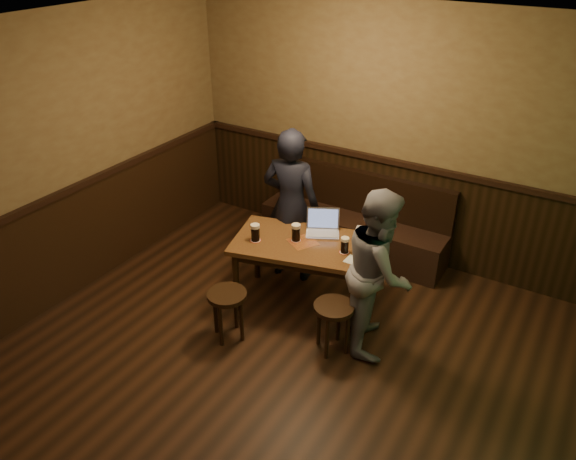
% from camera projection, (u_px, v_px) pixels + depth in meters
% --- Properties ---
extents(room, '(5.04, 6.04, 2.84)m').
position_uv_depth(room, '(251.00, 276.00, 4.09)').
color(room, black).
rests_on(room, ground).
extents(bench, '(2.20, 0.50, 0.95)m').
position_uv_depth(bench, '(354.00, 227.00, 6.56)').
color(bench, black).
rests_on(bench, ground).
extents(pub_table, '(1.49, 1.08, 0.72)m').
position_uv_depth(pub_table, '(303.00, 250.00, 5.50)').
color(pub_table, '#552A18').
rests_on(pub_table, ground).
extents(stool_left, '(0.41, 0.41, 0.50)m').
position_uv_depth(stool_left, '(227.00, 302.00, 5.15)').
color(stool_left, black).
rests_on(stool_left, ground).
extents(stool_right, '(0.39, 0.39, 0.49)m').
position_uv_depth(stool_right, '(334.00, 314.00, 4.99)').
color(stool_right, black).
rests_on(stool_right, ground).
extents(pint_left, '(0.12, 0.12, 0.18)m').
position_uv_depth(pint_left, '(255.00, 232.00, 5.44)').
color(pint_left, maroon).
rests_on(pint_left, pub_table).
extents(pint_mid, '(0.12, 0.12, 0.18)m').
position_uv_depth(pint_mid, '(296.00, 232.00, 5.44)').
color(pint_mid, maroon).
rests_on(pint_mid, pub_table).
extents(pint_right, '(0.10, 0.10, 0.16)m').
position_uv_depth(pint_right, '(345.00, 245.00, 5.25)').
color(pint_right, maroon).
rests_on(pint_right, pub_table).
extents(laptop, '(0.41, 0.38, 0.23)m').
position_uv_depth(laptop, '(323.00, 227.00, 5.60)').
color(laptop, silver).
rests_on(laptop, pub_table).
extents(menu, '(0.23, 0.16, 0.00)m').
position_uv_depth(menu, '(357.00, 261.00, 5.15)').
color(menu, silver).
rests_on(menu, pub_table).
extents(person_suit, '(0.67, 0.50, 1.69)m').
position_uv_depth(person_suit, '(291.00, 206.00, 5.85)').
color(person_suit, black).
rests_on(person_suit, ground).
extents(person_grey, '(0.81, 0.91, 1.55)m').
position_uv_depth(person_grey, '(379.00, 271.00, 4.92)').
color(person_grey, gray).
rests_on(person_grey, ground).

